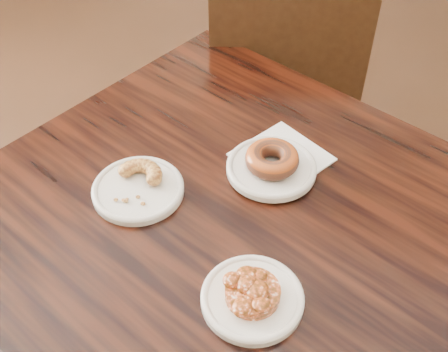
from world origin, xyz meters
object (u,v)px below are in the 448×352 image
at_px(cafe_table, 223,324).
at_px(glazed_donut, 272,159).
at_px(chair_far, 279,99).
at_px(apple_fritter, 253,291).
at_px(cruller_fragment, 137,182).

distance_m(cafe_table, glazed_donut, 0.43).
distance_m(chair_far, apple_fritter, 0.98).
height_order(cafe_table, cruller_fragment, cruller_fragment).
bearing_deg(glazed_donut, apple_fritter, -77.43).
bearing_deg(glazed_donut, cruller_fragment, -146.10).
height_order(chair_far, apple_fritter, chair_far).
height_order(chair_far, cruller_fragment, chair_far).
distance_m(glazed_donut, cruller_fragment, 0.25).
relative_size(chair_far, apple_fritter, 7.50).
distance_m(apple_fritter, cruller_fragment, 0.31).
distance_m(cafe_table, cruller_fragment, 0.43).
bearing_deg(apple_fritter, cruller_fragment, 152.63).
height_order(apple_fritter, cruller_fragment, apple_fritter).
xyz_separation_m(chair_far, apple_fritter, (0.22, -0.90, 0.33)).
xyz_separation_m(glazed_donut, cruller_fragment, (-0.21, -0.14, -0.01)).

